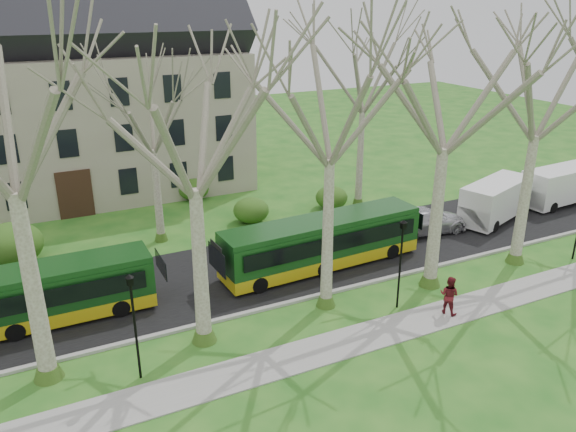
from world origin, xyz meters
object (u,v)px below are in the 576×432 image
object	(u,v)px
bus_lead	(24,298)
van_b	(561,186)
van_a	(496,201)
pedestrian_b	(449,295)
sedan	(425,220)
bus_follow	(322,242)

from	to	relation	value
bus_lead	van_b	world-z (taller)	bus_lead
bus_lead	van_b	size ratio (longest dim) A/B	1.83
bus_lead	van_a	distance (m)	27.98
bus_lead	pedestrian_b	world-z (taller)	bus_lead
van_b	pedestrian_b	bearing A→B (deg)	-157.91
sedan	van_b	xyz separation A→B (m)	(11.84, -0.01, 0.51)
bus_lead	pedestrian_b	xyz separation A→B (m)	(17.34, -7.32, -0.45)
bus_lead	bus_follow	xyz separation A→B (m)	(14.55, -0.50, 0.04)
bus_follow	pedestrian_b	distance (m)	7.39
sedan	bus_lead	bearing A→B (deg)	98.37
bus_lead	van_b	xyz separation A→B (m)	(34.38, 0.81, -0.06)
bus_lead	van_a	xyz separation A→B (m)	(27.98, 0.50, -0.06)
van_a	bus_follow	bearing A→B (deg)	164.81
sedan	pedestrian_b	distance (m)	9.66
pedestrian_b	bus_follow	bearing A→B (deg)	-4.14
van_b	pedestrian_b	xyz separation A→B (m)	(-17.04, -8.13, -0.38)
bus_follow	pedestrian_b	size ratio (longest dim) A/B	6.12
bus_lead	pedestrian_b	bearing A→B (deg)	-22.95
bus_follow	sedan	xyz separation A→B (m)	(8.00, 1.32, -0.62)
sedan	van_b	size ratio (longest dim) A/B	0.91
van_a	pedestrian_b	size ratio (longest dim) A/B	3.25
bus_lead	van_a	bearing A→B (deg)	0.96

